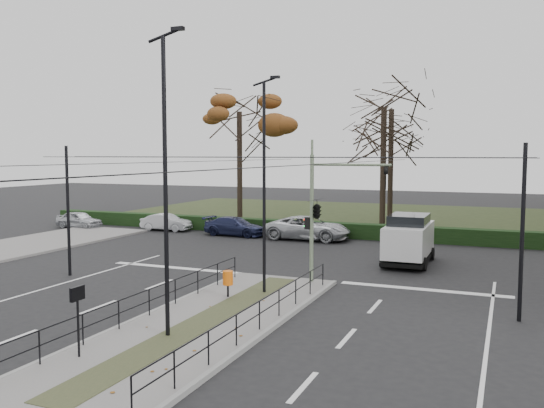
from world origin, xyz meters
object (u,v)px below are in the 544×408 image
at_px(parked_car_third, 235,226).
at_px(rust_tree, 239,112).
at_px(traffic_light, 319,208).
at_px(parked_car_second, 166,222).
at_px(info_panel, 77,302).
at_px(parked_car_first, 79,220).
at_px(litter_bin, 228,278).
at_px(bare_tree_near, 384,116).
at_px(streetlamp_median_far, 265,184).
at_px(white_van, 409,238).
at_px(bare_tree_center, 391,117).
at_px(parked_car_fourth, 308,228).
at_px(streetlamp_median_near, 166,183).

xyz_separation_m(parked_car_third, rust_tree, (-3.42, 7.88, 8.45)).
relative_size(traffic_light, parked_car_second, 1.46).
relative_size(info_panel, rust_tree, 0.16).
bearing_deg(rust_tree, parked_car_first, -136.38).
relative_size(info_panel, parked_car_first, 0.51).
bearing_deg(traffic_light, info_panel, -105.93).
bearing_deg(parked_car_third, litter_bin, -152.01).
xyz_separation_m(info_panel, bare_tree_near, (1.91, 30.73, 6.76)).
distance_m(streetlamp_median_far, white_van, 10.42).
height_order(info_panel, parked_car_second, info_panel).
relative_size(traffic_light, bare_tree_center, 0.45).
distance_m(parked_car_fourth, rust_tree, 14.31).
height_order(litter_bin, parked_car_second, parked_car_second).
relative_size(streetlamp_median_near, parked_car_first, 2.41).
distance_m(parked_car_first, bare_tree_near, 24.22).
bearing_deg(parked_car_second, parked_car_fourth, -94.25).
distance_m(info_panel, parked_car_second, 26.91).
bearing_deg(streetlamp_median_far, parked_car_third, 120.10).
xyz_separation_m(litter_bin, parked_car_third, (-7.54, 15.97, -0.22)).
xyz_separation_m(traffic_light, white_van, (2.77, 6.42, -2.00)).
bearing_deg(traffic_light, rust_tree, 123.71).
relative_size(info_panel, parked_car_third, 0.44).
bearing_deg(parked_car_third, white_van, -111.63).
xyz_separation_m(traffic_light, streetlamp_median_near, (-1.94, -8.73, 1.46)).
bearing_deg(streetlamp_median_far, litter_bin, -131.21).
relative_size(parked_car_second, bare_tree_near, 0.31).
xyz_separation_m(traffic_light, parked_car_first, (-22.66, 11.22, -2.67)).
bearing_deg(bare_tree_near, streetlamp_median_near, -91.34).
bearing_deg(info_panel, parked_car_second, 117.89).
xyz_separation_m(streetlamp_median_far, rust_tree, (-11.99, 22.67, 4.65)).
height_order(traffic_light, white_van, traffic_light).
relative_size(white_van, bare_tree_near, 0.41).
bearing_deg(bare_tree_center, bare_tree_near, -84.69).
height_order(litter_bin, parked_car_fourth, parked_car_fourth).
distance_m(streetlamp_median_near, bare_tree_near, 28.50).
xyz_separation_m(parked_car_third, parked_car_fourth, (5.29, 0.15, 0.13)).
relative_size(parked_car_second, bare_tree_center, 0.31).
bearing_deg(parked_car_third, rust_tree, 26.17).
distance_m(litter_bin, rust_tree, 27.51).
height_order(info_panel, bare_tree_near, bare_tree_near).
height_order(parked_car_third, bare_tree_near, bare_tree_near).
height_order(streetlamp_median_far, bare_tree_near, bare_tree_near).
bearing_deg(streetlamp_median_near, bare_tree_center, 89.77).
bearing_deg(litter_bin, parked_car_second, 129.23).
bearing_deg(parked_car_second, parked_car_third, -96.78).
bearing_deg(streetlamp_median_far, info_panel, -101.86).
distance_m(litter_bin, white_van, 11.46).
bearing_deg(litter_bin, info_panel, -95.94).
xyz_separation_m(streetlamp_median_near, bare_tree_center, (0.13, 33.89, 3.88)).
height_order(rust_tree, bare_tree_near, bare_tree_near).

